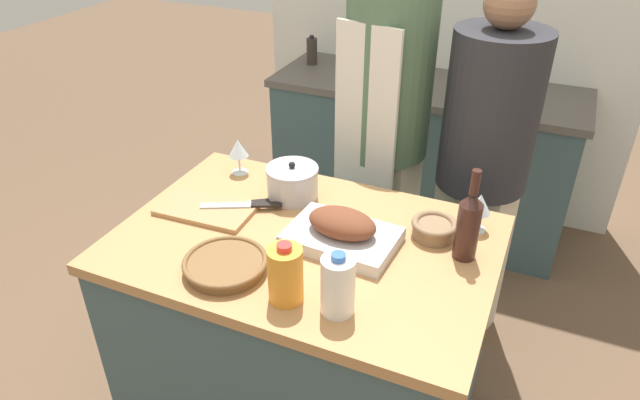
{
  "coord_description": "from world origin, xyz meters",
  "views": [
    {
      "loc": [
        0.66,
        -1.38,
        1.99
      ],
      "look_at": [
        0.0,
        0.13,
        0.97
      ],
      "focal_mm": 32.0,
      "sensor_mm": 36.0,
      "label": 1
    }
  ],
  "objects": [
    {
      "name": "kitchen_island",
      "position": [
        0.0,
        0.0,
        0.45
      ],
      "size": [
        1.24,
        0.84,
        0.89
      ],
      "color": "#3D565B",
      "rests_on": "ground_plane"
    },
    {
      "name": "back_counter",
      "position": [
        0.0,
        1.6,
        0.45
      ],
      "size": [
        1.72,
        0.6,
        0.89
      ],
      "color": "#3D565B",
      "rests_on": "ground_plane"
    },
    {
      "name": "roasting_pan",
      "position": [
        0.12,
        0.03,
        0.94
      ],
      "size": [
        0.37,
        0.26,
        0.12
      ],
      "color": "#BCBCC1",
      "rests_on": "kitchen_island"
    },
    {
      "name": "wicker_basket",
      "position": [
        -0.15,
        -0.25,
        0.92
      ],
      "size": [
        0.26,
        0.26,
        0.04
      ],
      "color": "brown",
      "rests_on": "kitchen_island"
    },
    {
      "name": "cutting_board",
      "position": [
        -0.39,
        0.01,
        0.9
      ],
      "size": [
        0.34,
        0.2,
        0.02
      ],
      "color": "#AD7F51",
      "rests_on": "kitchen_island"
    },
    {
      "name": "stock_pot",
      "position": [
        -0.16,
        0.23,
        0.95
      ],
      "size": [
        0.19,
        0.19,
        0.14
      ],
      "color": "#B7B7BC",
      "rests_on": "kitchen_island"
    },
    {
      "name": "mixing_bowl",
      "position": [
        0.38,
        0.19,
        0.93
      ],
      "size": [
        0.15,
        0.15,
        0.06
      ],
      "color": "#846647",
      "rests_on": "kitchen_island"
    },
    {
      "name": "juice_jug",
      "position": [
        0.07,
        -0.28,
        0.98
      ],
      "size": [
        0.1,
        0.1,
        0.19
      ],
      "color": "orange",
      "rests_on": "kitchen_island"
    },
    {
      "name": "milk_jug",
      "position": [
        0.23,
        -0.27,
        0.98
      ],
      "size": [
        0.1,
        0.1,
        0.19
      ],
      "color": "white",
      "rests_on": "kitchen_island"
    },
    {
      "name": "wine_bottle_green",
      "position": [
        0.5,
        0.12,
        1.02
      ],
      "size": [
        0.07,
        0.07,
        0.31
      ],
      "color": "#381E19",
      "rests_on": "kitchen_island"
    },
    {
      "name": "wine_glass_left",
      "position": [
        0.51,
        0.28,
        0.99
      ],
      "size": [
        0.08,
        0.08,
        0.14
      ],
      "color": "silver",
      "rests_on": "kitchen_island"
    },
    {
      "name": "wine_glass_right",
      "position": [
        -0.43,
        0.31,
        1.0
      ],
      "size": [
        0.08,
        0.08,
        0.14
      ],
      "color": "silver",
      "rests_on": "kitchen_island"
    },
    {
      "name": "knife_chef",
      "position": [
        -0.27,
        0.07,
        0.92
      ],
      "size": [
        0.27,
        0.15,
        0.01
      ],
      "color": "#B7B7BC",
      "rests_on": "cutting_board"
    },
    {
      "name": "knife_paring",
      "position": [
        -0.29,
        0.11,
        0.9
      ],
      "size": [
        0.21,
        0.15,
        0.01
      ],
      "color": "#B7B7BC",
      "rests_on": "kitchen_island"
    },
    {
      "name": "condiment_bottle_tall",
      "position": [
        -0.46,
        1.67,
        0.98
      ],
      "size": [
        0.06,
        0.06,
        0.2
      ],
      "color": "#332D28",
      "rests_on": "back_counter"
    },
    {
      "name": "condiment_bottle_short",
      "position": [
        -0.73,
        1.67,
        0.97
      ],
      "size": [
        0.06,
        0.06,
        0.17
      ],
      "color": "#332D28",
      "rests_on": "back_counter"
    },
    {
      "name": "person_cook_aproned",
      "position": [
        0.01,
        0.82,
        0.97
      ],
      "size": [
        0.37,
        0.4,
        1.75
      ],
      "rotation": [
        0.0,
        0.0,
        -0.22
      ],
      "color": "beige",
      "rests_on": "ground_plane"
    },
    {
      "name": "person_cook_guest",
      "position": [
        0.44,
        0.82,
        0.89
      ],
      "size": [
        0.37,
        0.37,
        1.62
      ],
      "rotation": [
        0.0,
        0.0,
        -0.31
      ],
      "color": "beige",
      "rests_on": "ground_plane"
    }
  ]
}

